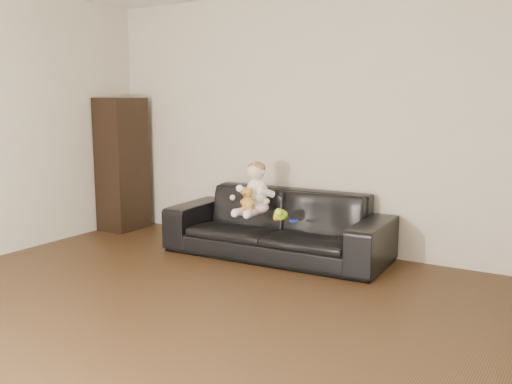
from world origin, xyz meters
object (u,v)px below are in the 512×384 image
Objects in this scene: cabinet at (122,164)px; toy_rattle at (276,218)px; toy_green at (281,215)px; toy_blue_disc at (294,221)px; sofa at (277,224)px; teddy_bear at (248,199)px; baby at (255,191)px.

toy_rattle is at bearing -11.23° from cabinet.
toy_green reaches higher than toy_blue_disc.
cabinet reaches higher than sofa.
sofa is 1.42× the size of cabinet.
teddy_bear is 3.72× the size of toy_rattle.
toy_rattle is at bearing -22.30° from baby.
sofa is 25.58× the size of toy_blue_disc.
cabinet is 1.98m from baby.
teddy_bear reaches higher than toy_rattle.
teddy_bear is 1.47× the size of toy_green.
toy_blue_disc is at bearing -9.11° from cabinet.
baby reaches higher than toy_green.
toy_green is at bearing -10.40° from cabinet.
toy_blue_disc is at bearing 11.65° from teddy_bear.
baby is at bearing 96.08° from teddy_bear.
toy_blue_disc is at bearing 18.68° from toy_green.
sofa is at bearing 117.59° from toy_rattle.
toy_rattle is at bearing -137.47° from toy_green.
baby is 8.52× the size of toy_rattle.
toy_blue_disc is at bearing -37.24° from sofa.
toy_blue_disc is (2.43, -0.30, -0.35)m from cabinet.
baby is at bearing 154.65° from toy_rattle.
sofa is 14.30× the size of toy_green.
cabinet reaches higher than toy_blue_disc.
cabinet is 2.34m from toy_rattle.
baby is at bearing 169.86° from toy_blue_disc.
teddy_bear is at bearing -178.89° from toy_rattle.
toy_green is at bearing -56.49° from sofa.
sofa is 0.37m from toy_blue_disc.
teddy_bear is at bearing -170.80° from toy_blue_disc.
baby is 2.29× the size of teddy_bear.
baby reaches higher than teddy_bear.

